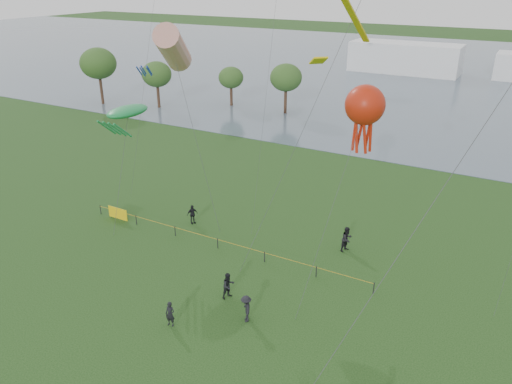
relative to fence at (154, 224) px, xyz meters
The scene contains 12 objects.
lake 85.63m from the fence, 81.71° to the left, with size 400.00×120.00×0.08m, color slate.
pavilion_left 79.77m from the fence, 89.75° to the left, with size 22.00×8.00×6.00m, color white.
trees 40.80m from the fence, 125.29° to the left, with size 32.94×13.86×8.68m.
fence is the anchor object (origin of this frame).
spectator_a 11.24m from the fence, 25.72° to the right, with size 0.86×0.67×1.76m, color black.
spectator_b 13.85m from the fence, 27.42° to the right, with size 1.12×0.64×1.73m, color black.
spectator_c 3.20m from the fence, 50.18° to the left, with size 0.96×0.40×1.64m, color black.
spectator_f 12.39m from the fence, 45.93° to the right, with size 0.58×0.38×1.60m, color black.
spectator_g 15.36m from the fence, 16.61° to the left, with size 0.94×0.73×1.94m, color black.
kite_windsock 13.76m from the fence, 64.65° to the left, with size 6.12×5.19×16.01m.
kite_creature 9.08m from the fence, 157.76° to the left, with size 2.22×5.48×9.60m.
kite_octopus 19.62m from the fence, ahead, with size 2.43×7.61×13.06m.
Camera 1 is at (12.20, -11.98, 19.06)m, focal length 35.00 mm.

